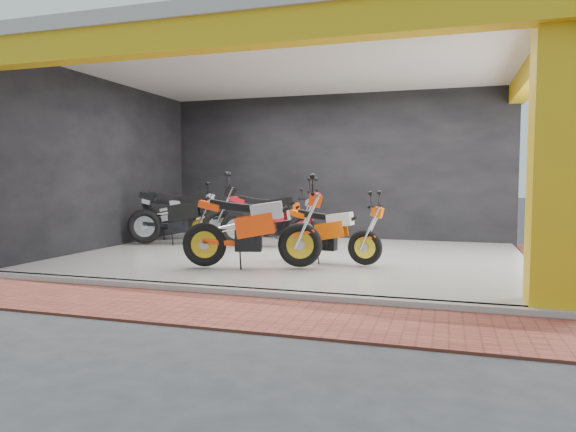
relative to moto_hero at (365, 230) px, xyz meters
name	(u,v)px	position (x,y,z in m)	size (l,w,h in m)	color
ground	(258,280)	(-1.40, -1.11, -0.68)	(80.00, 80.00, 0.00)	#2D2D30
showroom_floor	(296,258)	(-1.40, 0.89, -0.63)	(8.00, 6.00, 0.10)	silver
showroom_ceiling	(297,62)	(-1.40, 0.89, 2.92)	(8.40, 6.40, 0.20)	beige
back_wall	(333,169)	(-1.40, 3.99, 1.07)	(8.20, 0.20, 3.50)	black
left_wall	(105,167)	(-5.50, 0.89, 1.07)	(0.20, 6.20, 3.50)	black
corner_column	(555,155)	(2.35, -1.86, 1.07)	(0.50, 0.50, 3.50)	gold
header_beam_front	(229,33)	(-1.40, -2.11, 2.62)	(8.40, 0.30, 0.40)	gold
header_beam_right	(541,64)	(2.60, 0.89, 2.62)	(0.30, 6.40, 0.40)	gold
floor_kerb	(230,291)	(-1.40, -2.13, -0.63)	(8.00, 0.20, 0.10)	silver
paver_front	(203,309)	(-1.40, -2.91, -0.66)	(9.00, 1.40, 0.03)	brown
moto_hero	(365,230)	(0.00, 0.00, 0.00)	(1.89, 0.70, 1.16)	#FF610A
moto_row_a	(300,224)	(-0.93, -0.51, 0.13)	(2.31, 0.85, 1.41)	#FF420A
moto_row_b	(304,214)	(-1.51, 1.80, 0.11)	(2.26, 0.84, 1.38)	#B0121B
moto_row_c	(304,216)	(-1.83, 2.98, 0.00)	(1.89, 0.70, 1.15)	#A9ACB1
moto_row_d	(219,210)	(-3.41, 1.87, 0.17)	(2.44, 0.90, 1.49)	black
moto_row_e	(201,212)	(-4.20, 2.60, 0.07)	(2.11, 0.78, 1.29)	#ABADB3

